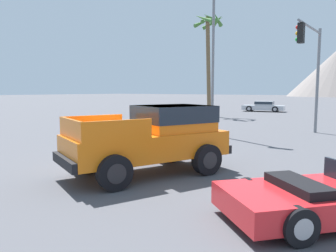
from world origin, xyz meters
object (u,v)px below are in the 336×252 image
Objects in this scene: red_convertible_car at (330,198)px; palm_tree_tall at (209,40)px; orange_pickup_truck at (156,135)px; traffic_light_main at (311,58)px; street_lamp_post at (213,37)px; parked_car_silver at (264,106)px.

palm_tree_tall is at bearing 164.78° from red_convertible_car.
orange_pickup_truck is 0.89× the size of traffic_light_main.
red_convertible_car is at bearing 15.33° from traffic_light_main.
street_lamp_post reaches higher than orange_pickup_truck.
orange_pickup_truck is 29.42m from parked_car_silver.
orange_pickup_truck is 0.55× the size of palm_tree_tall.
palm_tree_tall is at bearing -128.43° from traffic_light_main.
parked_car_silver is 0.55× the size of street_lamp_post.
palm_tree_tall is (-10.76, 8.54, 2.83)m from traffic_light_main.
parked_car_silver is 11.33m from palm_tree_tall.
traffic_light_main is at bearing 145.26° from red_convertible_car.
orange_pickup_truck is 22.06m from palm_tree_tall.
street_lamp_post is 0.93× the size of palm_tree_tall.
street_lamp_post is at bearing -57.03° from traffic_light_main.
palm_tree_tall is at bearing 158.23° from parked_car_silver.
parked_car_silver is 20.20m from traffic_light_main.
traffic_light_main is 0.62× the size of palm_tree_tall.
palm_tree_tall is (-13.88, 19.93, 6.45)m from red_convertible_car.
red_convertible_car is 0.46× the size of palm_tree_tall.
traffic_light_main is (1.56, 10.67, 2.93)m from orange_pickup_truck.
red_convertible_car is 0.74× the size of traffic_light_main.
palm_tree_tall is at bearing 137.08° from orange_pickup_truck.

